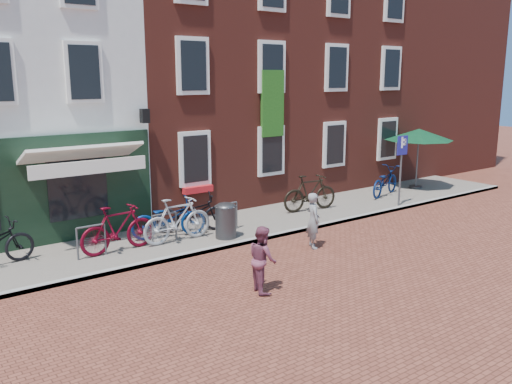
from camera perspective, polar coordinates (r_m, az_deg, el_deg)
ground at (r=14.59m, az=-2.13°, el=-5.84°), size 80.00×80.00×0.00m
sidewalk at (r=16.30m, az=-2.21°, el=-3.71°), size 24.00×3.00×0.10m
building_brick_mid at (r=20.92m, az=-8.74°, el=13.38°), size 6.00×8.00×10.00m
building_brick_right at (r=24.32m, az=4.20°, el=13.30°), size 6.00×8.00×10.00m
filler_right at (r=28.96m, az=14.21°, el=11.79°), size 7.00×8.00×9.00m
litter_bin at (r=14.95m, az=-3.21°, el=-2.80°), size 0.58×0.58×1.07m
parking_sign at (r=19.11m, az=15.12°, el=3.48°), size 0.50×0.08×2.43m
parasol at (r=22.32m, az=16.85°, el=6.06°), size 2.68×2.68×2.47m
woman at (r=14.42m, az=6.07°, el=-3.01°), size 0.55×0.64×1.50m
boy at (r=11.49m, az=0.70°, el=-7.09°), size 0.71×0.82×1.44m
bicycle_1 at (r=14.17m, az=-14.37°, el=-3.77°), size 2.06×0.69×1.22m
bicycle_2 at (r=15.15m, az=-9.22°, el=-2.75°), size 2.20×1.20×1.10m
bicycle_3 at (r=14.72m, az=-8.31°, el=-2.91°), size 2.04×0.60×1.22m
bicycle_4 at (r=15.64m, az=-6.82°, el=-2.20°), size 2.21×1.49×1.10m
bicycle_5 at (r=17.99m, az=5.73°, el=-0.08°), size 2.09×0.87×1.22m
bicycle_6 at (r=20.77m, az=13.46°, el=1.12°), size 2.21×1.33×1.10m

